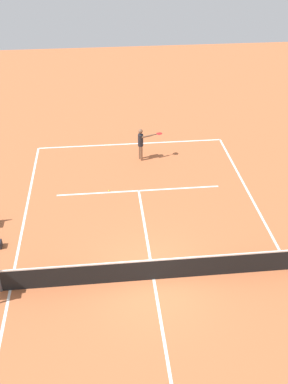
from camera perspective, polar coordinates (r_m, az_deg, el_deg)
name	(u,v)px	position (r m, az deg, el deg)	size (l,w,h in m)	color
ground_plane	(154,279)	(16.45, 1.26, -11.15)	(60.00, 60.00, 0.00)	#B76038
court_lines	(154,279)	(16.44, 1.26, -11.14)	(10.35, 21.39, 0.01)	white
tennis_net	(154,269)	(16.10, 1.28, -9.90)	(10.95, 0.10, 1.07)	#4C4C51
player_serving	(142,142)	(23.05, -0.32, 6.50)	(1.33, 0.56, 1.75)	brown
tennis_ball	(109,191)	(20.98, -4.53, 0.17)	(0.07, 0.07, 0.07)	#CCE033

